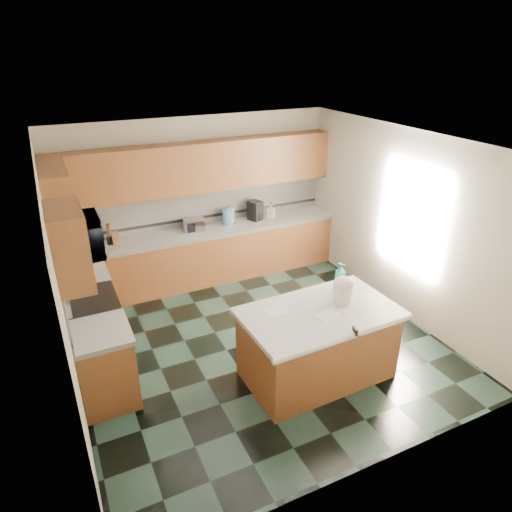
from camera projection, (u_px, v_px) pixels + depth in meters
floor at (257, 341)px, 6.26m from camera, size 4.60×4.60×0.00m
ceiling at (257, 143)px, 5.11m from camera, size 4.60×4.60×0.00m
wall_back at (197, 199)px, 7.58m from camera, size 4.60×0.04×2.70m
wall_front at (377, 358)px, 3.79m from camera, size 4.60×0.04×2.70m
wall_left at (58, 292)px, 4.78m from camera, size 0.04×4.60×2.70m
wall_right at (402, 223)px, 6.59m from camera, size 0.04×4.60×2.70m
back_base_cab at (206, 257)px, 7.71m from camera, size 4.60×0.60×0.86m
back_countertop at (205, 232)px, 7.51m from camera, size 4.60×0.64×0.06m
back_upper_cab at (199, 167)px, 7.18m from camera, size 4.60×0.33×0.78m
back_backsplash at (198, 207)px, 7.60m from camera, size 4.60×0.02×0.63m
back_accent_band at (199, 218)px, 7.68m from camera, size 4.60×0.01×0.05m
left_base_cab_rear at (88, 303)px, 6.36m from camera, size 0.60×0.82×0.86m
left_counter_rear at (83, 274)px, 6.16m from camera, size 0.64×0.82×0.06m
left_base_cab_front at (106, 367)px, 5.11m from camera, size 0.60×0.72×0.86m
left_counter_front at (100, 333)px, 4.91m from camera, size 0.64×0.72×0.06m
left_backsplash at (59, 279)px, 5.29m from camera, size 0.02×2.30×0.63m
left_accent_band at (63, 293)px, 5.38m from camera, size 0.01×2.30×0.05m
left_upper_cab_rear at (57, 198)px, 5.77m from camera, size 0.33×1.09×0.78m
left_upper_cab_front at (69, 246)px, 4.41m from camera, size 0.33×0.72×0.78m
range_body at (96, 332)px, 5.71m from camera, size 0.60×0.76×0.88m
range_oven_door at (120, 329)px, 5.84m from camera, size 0.02×0.68×0.55m
range_cooktop at (90, 300)px, 5.51m from camera, size 0.62×0.78×0.04m
range_handle at (119, 303)px, 5.68m from camera, size 0.02×0.66×0.02m
range_backguard at (66, 296)px, 5.36m from camera, size 0.06×0.76×0.18m
microwave at (79, 237)px, 5.15m from camera, size 0.50×0.73×0.41m
island_base at (317, 346)px, 5.46m from camera, size 1.73×1.03×0.86m
island_top at (320, 313)px, 5.27m from camera, size 1.84×1.13×0.06m
island_bullnose at (347, 338)px, 4.83m from camera, size 1.80×0.12×0.06m
treat_jar at (343, 294)px, 5.39m from camera, size 0.22×0.22×0.23m
treat_jar_lid at (344, 283)px, 5.32m from camera, size 0.24×0.24×0.15m
treat_jar_knob at (345, 279)px, 5.30m from camera, size 0.08×0.03×0.03m
treat_jar_knob_end_l at (342, 280)px, 5.29m from camera, size 0.04×0.04×0.04m
treat_jar_knob_end_r at (347, 278)px, 5.32m from camera, size 0.04×0.04×0.04m
soap_bottle_island at (340, 277)px, 5.60m from camera, size 0.18×0.18×0.38m
paper_sheet_a at (328, 315)px, 5.17m from camera, size 0.30×0.25×0.00m
paper_sheet_b at (277, 310)px, 5.27m from camera, size 0.26×0.20×0.00m
clamp_body at (355, 331)px, 4.87m from camera, size 0.05×0.10×0.09m
clamp_handle at (358, 336)px, 4.83m from camera, size 0.02×0.07×0.02m
knife_block at (115, 238)px, 6.95m from camera, size 0.13×0.16×0.22m
utensil_crock at (110, 240)px, 6.96m from camera, size 0.11×0.11×0.13m
utensil_bundle at (109, 230)px, 6.89m from camera, size 0.06×0.06×0.20m
toaster_oven at (194, 225)px, 7.44m from camera, size 0.37×0.28×0.19m
toaster_oven_door at (196, 227)px, 7.35m from camera, size 0.29×0.01×0.15m
paper_towel at (230, 215)px, 7.72m from camera, size 0.13×0.13×0.29m
paper_towel_base at (231, 223)px, 7.78m from camera, size 0.19×0.19×0.01m
water_jug at (228, 217)px, 7.66m from camera, size 0.17×0.17×0.27m
water_jug_neck at (227, 208)px, 7.60m from camera, size 0.08×0.08×0.04m
coffee_maker at (255, 210)px, 7.87m from camera, size 0.27×0.28×0.34m
coffee_carafe at (256, 217)px, 7.87m from camera, size 0.14×0.14×0.14m
soap_bottle_back at (271, 211)px, 7.97m from camera, size 0.16×0.17×0.26m
soap_back_cap at (271, 203)px, 7.91m from camera, size 0.02×0.02×0.03m
window_light_proxy at (411, 218)px, 6.35m from camera, size 0.02×1.40×1.10m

